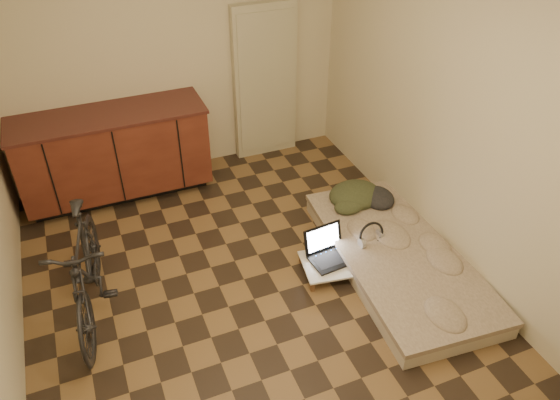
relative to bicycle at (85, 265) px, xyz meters
name	(u,v)px	position (x,y,z in m)	size (l,w,h in m)	color
room_shell	(237,147)	(1.20, -0.11, 0.82)	(3.50, 4.00, 2.60)	brown
cabinets	(114,154)	(0.45, 1.59, -0.02)	(1.84, 0.62, 0.91)	black
appliance_panel	(265,82)	(2.15, 1.83, 0.37)	(0.70, 0.10, 1.70)	beige
bicycle	(85,265)	(0.00, 0.00, 0.00)	(0.44, 1.50, 0.97)	black
futon	(398,258)	(2.50, -0.46, -0.40)	(1.14, 2.11, 0.17)	#C1B39A
clothing_pile	(362,190)	(2.56, 0.33, -0.20)	(0.54, 0.45, 0.22)	#2F3620
headphones	(371,234)	(2.33, -0.26, -0.22)	(0.26, 0.24, 0.18)	black
lap_desk	(340,262)	(2.00, -0.32, -0.39)	(0.70, 0.51, 0.11)	brown
laptop	(329,252)	(1.94, -0.23, -0.33)	(0.39, 0.36, 0.25)	black
mouse	(361,259)	(2.17, -0.39, -0.36)	(0.07, 0.11, 0.04)	white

